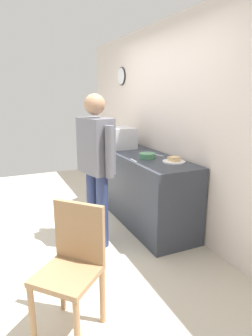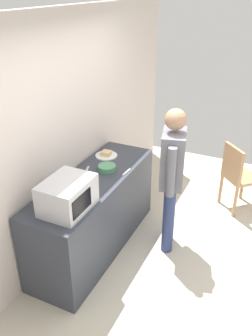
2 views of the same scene
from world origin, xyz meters
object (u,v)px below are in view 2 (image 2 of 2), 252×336
spoon_utensil (87,170)px  person_standing (172,172)px  microwave (67,195)px  salad_bowl (107,168)px  fork_utensil (126,172)px  wooden_chair (237,175)px  sandwich_plate (106,155)px

spoon_utensil → person_standing: size_ratio=0.10×
microwave → salad_bowl: size_ratio=2.50×
microwave → fork_utensil: 0.91m
fork_utensil → wooden_chair: bearing=-41.2°
microwave → person_standing: 1.19m
wooden_chair → person_standing: bearing=153.4°
fork_utensil → wooden_chair: (1.21, -1.06, -0.39)m
spoon_utensil → wooden_chair: (1.36, -1.48, -0.39)m
person_standing → wooden_chair: size_ratio=1.80×
wooden_chair → fork_utensil: bearing=138.8°
microwave → wooden_chair: size_ratio=0.53×
microwave → wooden_chair: 2.49m
microwave → wooden_chair: bearing=-30.6°
sandwich_plate → fork_utensil: sandwich_plate is taller
salad_bowl → person_standing: person_standing is taller
microwave → sandwich_plate: microwave is taller
sandwich_plate → microwave: bearing=-169.4°
spoon_utensil → person_standing: bearing=-75.5°
fork_utensil → salad_bowl: bearing=105.2°
spoon_utensil → wooden_chair: 2.05m
fork_utensil → wooden_chair: 1.66m
microwave → salad_bowl: (0.83, 0.03, -0.12)m
salad_bowl → wooden_chair: salad_bowl is taller
spoon_utensil → wooden_chair: bearing=-47.5°
microwave → wooden_chair: microwave is taller
fork_utensil → person_standing: 0.51m
sandwich_plate → person_standing: person_standing is taller
spoon_utensil → person_standing: 0.95m
wooden_chair → spoon_utensil: bearing=132.5°
sandwich_plate → spoon_utensil: 0.41m
microwave → fork_utensil: size_ratio=2.94×
spoon_utensil → sandwich_plate: bearing=-3.9°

